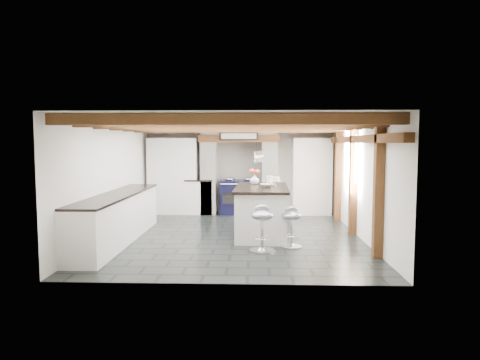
{
  "coord_description": "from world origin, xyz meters",
  "views": [
    {
      "loc": [
        0.41,
        -8.56,
        1.88
      ],
      "look_at": [
        0.1,
        0.4,
        1.1
      ],
      "focal_mm": 32.0,
      "sensor_mm": 36.0,
      "label": 1
    }
  ],
  "objects_px": {
    "bar_stool_near": "(291,222)",
    "bar_stool_far": "(262,223)",
    "kitchen_island": "(261,210)",
    "range_cooker": "(239,196)"
  },
  "relations": [
    {
      "from": "range_cooker",
      "to": "bar_stool_near",
      "type": "xyz_separation_m",
      "value": [
        1.07,
        -3.61,
        -0.01
      ]
    },
    {
      "from": "kitchen_island",
      "to": "bar_stool_far",
      "type": "relative_size",
      "value": 2.52
    },
    {
      "from": "bar_stool_near",
      "to": "bar_stool_far",
      "type": "bearing_deg",
      "value": -165.77
    },
    {
      "from": "bar_stool_near",
      "to": "bar_stool_far",
      "type": "relative_size",
      "value": 0.91
    },
    {
      "from": "bar_stool_far",
      "to": "range_cooker",
      "type": "bearing_deg",
      "value": 76.55
    },
    {
      "from": "range_cooker",
      "to": "bar_stool_far",
      "type": "distance_m",
      "value": 3.97
    },
    {
      "from": "bar_stool_near",
      "to": "range_cooker",
      "type": "bearing_deg",
      "value": 89.39
    },
    {
      "from": "range_cooker",
      "to": "bar_stool_near",
      "type": "relative_size",
      "value": 1.36
    },
    {
      "from": "kitchen_island",
      "to": "bar_stool_near",
      "type": "height_order",
      "value": "kitchen_island"
    },
    {
      "from": "kitchen_island",
      "to": "bar_stool_near",
      "type": "xyz_separation_m",
      "value": [
        0.52,
        -1.02,
        -0.05
      ]
    }
  ]
}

